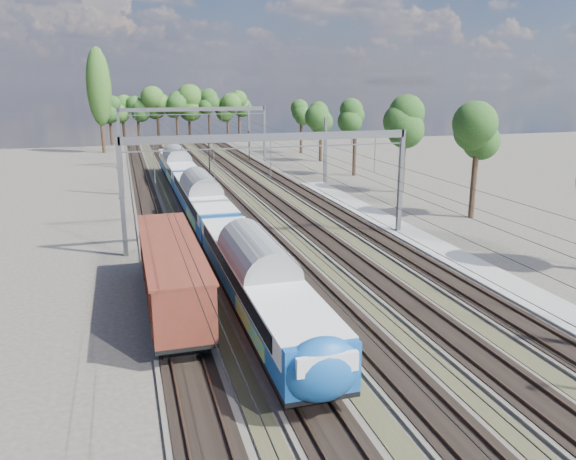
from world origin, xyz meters
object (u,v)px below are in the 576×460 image
object	(u,v)px
signal_near	(209,157)
signal_far	(249,142)
worker	(210,184)
emu_train	(202,196)
freight_boxcar	(171,271)

from	to	relation	value
signal_near	signal_far	bearing A→B (deg)	69.66
worker	signal_far	xyz separation A→B (m)	(10.06, 23.29, 2.36)
signal_far	worker	bearing A→B (deg)	-103.14
emu_train	signal_far	bearing A→B (deg)	71.42
emu_train	signal_far	xyz separation A→B (m)	(13.28, 39.48, 0.53)
worker	signal_near	xyz separation A→B (m)	(0.18, 1.24, 3.13)
emu_train	worker	xyz separation A→B (m)	(3.22, 16.19, -1.83)
signal_near	signal_far	distance (m)	24.18
worker	freight_boxcar	bearing A→B (deg)	146.66
freight_boxcar	signal_far	world-z (taller)	signal_far
freight_boxcar	worker	world-z (taller)	freight_boxcar
freight_boxcar	worker	bearing A→B (deg)	77.83
worker	emu_train	bearing A→B (deg)	147.58
freight_boxcar	signal_near	bearing A→B (deg)	77.96
emu_train	signal_far	distance (m)	41.66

